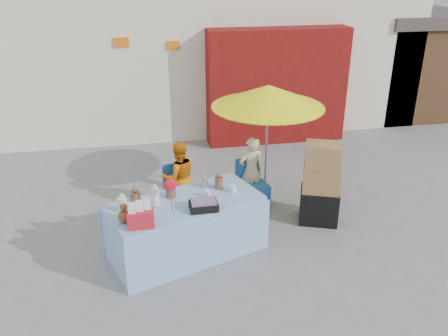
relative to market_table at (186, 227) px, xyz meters
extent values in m
plane|color=slate|center=(0.42, 0.11, -0.44)|extent=(80.00, 80.00, 0.00)
cube|color=silver|center=(0.42, 7.11, 1.81)|extent=(12.00, 5.00, 4.50)
cube|color=maroon|center=(2.62, 4.31, 0.86)|extent=(3.20, 0.60, 2.60)
cube|color=#4C331E|center=(6.92, 6.11, 0.76)|extent=(2.60, 3.00, 2.40)
cube|color=#3F3833|center=(6.92, 6.11, 2.11)|extent=(2.80, 3.20, 0.30)
cube|color=orange|center=(-0.78, 4.59, 1.91)|extent=(0.32, 0.04, 0.20)
cube|color=orange|center=(0.32, 4.59, 1.81)|extent=(0.28, 0.04, 0.18)
cube|color=#88B1DA|center=(0.01, 0.01, -0.01)|extent=(2.36, 1.65, 0.85)
cube|color=#88B1DA|center=(0.18, -0.46, -0.04)|extent=(2.10, 0.80, 0.80)
cube|color=#88B1DA|center=(-0.17, 0.48, -0.04)|extent=(2.10, 0.80, 0.80)
cylinder|color=white|center=(-0.85, -0.13, 0.52)|extent=(0.16, 0.16, 0.20)
cylinder|color=brown|center=(-0.68, 0.06, 0.51)|extent=(0.18, 0.18, 0.18)
cylinder|color=white|center=(-0.41, -0.02, 0.54)|extent=(0.15, 0.15, 0.25)
cylinder|color=brown|center=(-0.18, 0.18, 0.50)|extent=(0.19, 0.19, 0.16)
cylinder|color=#B2B2B7|center=(0.35, 0.40, 0.48)|extent=(0.13, 0.13, 0.14)
cylinder|color=brown|center=(0.56, 0.33, 0.50)|extent=(0.16, 0.16, 0.17)
cylinder|color=white|center=(0.35, 0.07, 0.47)|extent=(0.12, 0.12, 0.10)
cylinder|color=white|center=(0.74, 0.15, 0.47)|extent=(0.12, 0.12, 0.10)
sphere|color=brown|center=(-0.83, -0.42, 0.50)|extent=(0.17, 0.17, 0.17)
ellipsoid|color=red|center=(-0.20, -0.25, 0.82)|extent=(0.18, 0.11, 0.17)
cube|color=red|center=(-0.62, -0.59, 0.53)|extent=(0.38, 0.27, 0.23)
cube|color=black|center=(0.23, -0.28, 0.47)|extent=(0.46, 0.39, 0.10)
cube|color=#205293|center=(0.05, 1.17, -0.21)|extent=(0.55, 0.53, 0.45)
cube|color=#205293|center=(0.01, 1.39, 0.21)|extent=(0.48, 0.12, 0.40)
cube|color=#205293|center=(1.30, 1.17, -0.21)|extent=(0.55, 0.53, 0.45)
cube|color=#205293|center=(1.26, 1.39, 0.21)|extent=(0.48, 0.12, 0.40)
imported|color=orange|center=(0.05, 1.32, 0.19)|extent=(0.68, 0.57, 1.25)
imported|color=#C7B98D|center=(1.30, 1.32, 0.18)|extent=(0.50, 0.37, 1.24)
cylinder|color=gray|center=(1.60, 1.47, 0.56)|extent=(0.04, 0.04, 2.00)
cone|color=#EFF30C|center=(1.60, 1.47, 1.46)|extent=(1.90, 1.90, 0.38)
cylinder|color=#EFF30C|center=(1.60, 1.47, 1.28)|extent=(1.90, 1.90, 0.02)
cube|color=black|center=(2.26, 0.52, -0.16)|extent=(0.76, 0.69, 0.56)
cube|color=#9C7946|center=(2.26, 0.52, 0.34)|extent=(0.71, 0.63, 0.43)
cube|color=#9C7946|center=(2.24, 0.50, 0.74)|extent=(0.65, 0.57, 0.38)
ellipsoid|color=yellow|center=(-0.86, 0.41, -0.30)|extent=(0.69, 0.60, 0.27)
camera|label=1|loc=(-0.56, -5.92, 3.59)|focal=38.00mm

